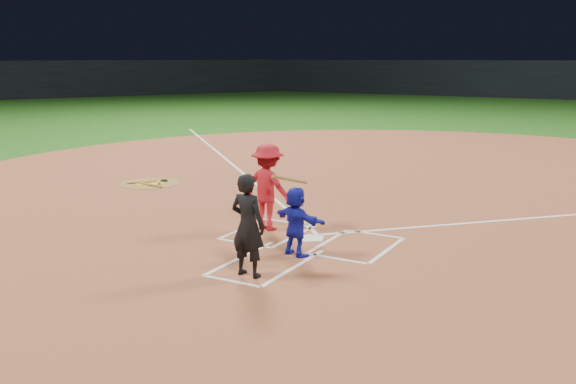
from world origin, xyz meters
The scene contains 14 objects.
ground centered at (0.00, 0.00, 0.00)m, with size 120.00×120.00×0.00m, color #194D13.
home_plate_dirt centered at (0.00, 6.00, 0.01)m, with size 28.00×28.00×0.01m, color brown.
stadium_wall_far centered at (0.00, 48.00, 1.60)m, with size 80.00×1.20×3.20m, color black.
home_plate centered at (0.00, 0.00, 0.02)m, with size 0.60×0.60×0.02m, color white.
on_deck_circle centered at (-6.56, 2.79, 0.02)m, with size 1.70×1.70×0.01m, color brown.
on_deck_logo centered at (-6.56, 2.79, 0.02)m, with size 0.80×0.80×0.00m, color gold.
on_deck_bat_a centered at (-6.41, 3.04, 0.05)m, with size 0.06×0.06×0.84m, color olive.
on_deck_bat_b centered at (-6.76, 2.69, 0.05)m, with size 0.06×0.06×0.84m, color #A4673C.
on_deck_bat_c centered at (-6.26, 2.49, 0.05)m, with size 0.06×0.06×0.84m, color olive.
bat_weight_donut centered at (-6.36, 3.19, 0.05)m, with size 0.19×0.19×0.05m, color black.
catcher centered at (0.24, -1.08, 0.64)m, with size 1.17×0.37×1.26m, color #151AAC.
umpire centered at (0.09, -2.44, 0.87)m, with size 0.62×0.41×1.71m, color black.
chalk_markings centered at (0.00, 5.29, 0.01)m, with size 28.35×17.32×0.01m.
batter_at_plate centered at (-1.12, 0.21, 0.91)m, with size 1.42×0.93×1.79m.
Camera 1 is at (5.53, -10.88, 3.54)m, focal length 40.00 mm.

